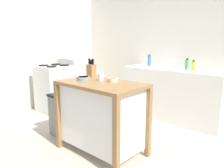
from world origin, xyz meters
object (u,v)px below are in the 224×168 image
object	(u,v)px
bowl_ceramic_wide	(83,78)
bottle_spray_cleaner	(193,66)
stove	(55,88)
knife_block	(91,70)
trash_bin	(63,115)
bottle_hand_soap	(149,61)
drinking_cup	(101,77)
kitchen_island	(101,114)
bowl_stoneware_deep	(113,80)
sink_faucet	(178,62)
bottle_dish_soap	(187,64)

from	to	relation	value
bowl_ceramic_wide	bottle_spray_cleaner	xyz separation A→B (m)	(0.73, 1.68, 0.06)
stove	bowl_ceramic_wide	bearing A→B (deg)	-21.25
bottle_spray_cleaner	stove	distance (m)	2.61
knife_block	bottle_spray_cleaner	bearing A→B (deg)	58.24
trash_bin	bottle_hand_soap	size ratio (longest dim) A/B	2.91
bowl_ceramic_wide	drinking_cup	distance (m)	0.23
kitchen_island	stove	xyz separation A→B (m)	(-1.86, 0.57, -0.04)
knife_block	bowl_ceramic_wide	distance (m)	0.31
drinking_cup	bottle_hand_soap	world-z (taller)	bottle_hand_soap
bowl_stoneware_deep	drinking_cup	world-z (taller)	drinking_cup
kitchen_island	drinking_cup	bearing A→B (deg)	135.77
bowl_stoneware_deep	drinking_cup	distance (m)	0.17
sink_faucet	knife_block	bearing A→B (deg)	-107.11
drinking_cup	stove	world-z (taller)	stove
bowl_ceramic_wide	trash_bin	xyz separation A→B (m)	(-0.50, 0.01, -0.61)
bowl_ceramic_wide	sink_faucet	world-z (taller)	sink_faucet
sink_faucet	bottle_spray_cleaner	world-z (taller)	sink_faucet
kitchen_island	sink_faucet	distance (m)	1.94
drinking_cup	bottle_dish_soap	distance (m)	1.77
bowl_stoneware_deep	bottle_spray_cleaner	distance (m)	1.56
kitchen_island	bowl_stoneware_deep	world-z (taller)	bowl_stoneware_deep
bowl_stoneware_deep	bottle_dish_soap	size ratio (longest dim) A/B	0.67
drinking_cup	trash_bin	bearing A→B (deg)	-171.33
sink_faucet	stove	xyz separation A→B (m)	(-1.95, -1.30, -0.56)
bottle_spray_cleaner	bowl_ceramic_wide	bearing A→B (deg)	-113.48
knife_block	bottle_hand_soap	size ratio (longest dim) A/B	1.16
bowl_ceramic_wide	bottle_spray_cleaner	bearing A→B (deg)	66.52
bowl_stoneware_deep	bowl_ceramic_wide	size ratio (longest dim) A/B	0.78
bottle_dish_soap	kitchen_island	bearing A→B (deg)	-98.92
drinking_cup	bowl_stoneware_deep	bearing A→B (deg)	19.76
drinking_cup	bottle_spray_cleaner	world-z (taller)	bottle_spray_cleaner
bowl_ceramic_wide	sink_faucet	xyz separation A→B (m)	(0.36, 1.91, 0.09)
bottle_hand_soap	drinking_cup	bearing A→B (deg)	-76.57
bowl_ceramic_wide	bottle_spray_cleaner	size ratio (longest dim) A/B	0.92
knife_block	kitchen_island	bearing A→B (deg)	-28.38
drinking_cup	sink_faucet	distance (m)	1.81
trash_bin	stove	distance (m)	1.25
kitchen_island	bottle_spray_cleaner	bearing A→B (deg)	74.27
kitchen_island	sink_faucet	size ratio (longest dim) A/B	4.85
knife_block	sink_faucet	distance (m)	1.72
drinking_cup	trash_bin	xyz separation A→B (m)	(-0.70, -0.11, -0.64)
kitchen_island	bowl_ceramic_wide	size ratio (longest dim) A/B	6.49
trash_bin	bottle_hand_soap	xyz separation A→B (m)	(0.28, 1.87, 0.69)
trash_bin	bottle_dish_soap	world-z (taller)	bottle_dish_soap
bowl_stoneware_deep	stove	distance (m)	2.05
kitchen_island	trash_bin	xyz separation A→B (m)	(-0.77, -0.04, -0.19)
bowl_stoneware_deep	bowl_ceramic_wide	distance (m)	0.39
knife_block	bottle_dish_soap	world-z (taller)	knife_block
bottle_dish_soap	bottle_spray_cleaner	xyz separation A→B (m)	(0.18, -0.17, -0.01)
bottle_hand_soap	knife_block	bearing A→B (deg)	-87.21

